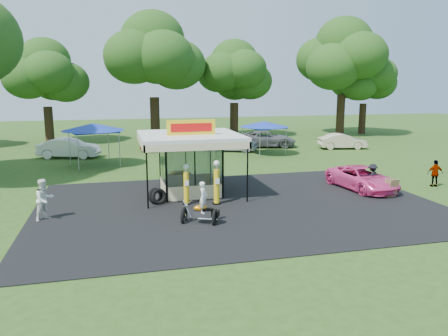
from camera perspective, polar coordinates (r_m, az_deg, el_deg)
The scene contains 25 objects.
ground at distance 20.42m, azimuth 3.60°, elevation -6.38°, with size 120.00×120.00×0.00m, color #2B4A17.
asphalt_apron at distance 22.25m, azimuth 2.03°, elevation -4.85°, with size 20.00×14.00×0.04m, color black.
gas_station_kiosk at distance 24.27m, azimuth -4.46°, elevation 0.73°, with size 5.40×5.40×4.18m.
gas_pump_left at distance 22.16m, azimuth -4.95°, elevation -2.28°, with size 0.40×0.40×2.12m.
gas_pump_right at distance 22.11m, azimuth -0.98°, elevation -2.05°, with size 0.43×0.43×2.29m.
motorcycle at distance 19.19m, azimuth -2.90°, elevation -5.11°, with size 1.74×1.35×1.98m.
spare_tires at distance 22.59m, azimuth -8.72°, elevation -3.66°, with size 1.09×0.89×0.88m.
a_frame_sign at distance 25.28m, azimuth 21.05°, elevation -2.48°, with size 0.60×0.57×1.04m.
kiosk_car at distance 26.65m, azimuth -5.22°, elevation -1.21°, with size 1.13×2.82×0.96m, color yellow.
pink_sedan at distance 26.60m, azimuth 17.61°, elevation -1.29°, with size 2.24×4.85×1.35m, color #F94393.
spectator_west at distance 21.26m, azimuth -22.41°, elevation -3.84°, with size 0.93×0.72×1.90m, color white.
spectator_east_a at distance 26.72m, azimuth 18.81°, elevation -1.11°, with size 0.99×0.57×1.53m, color black.
spectator_east_b at distance 28.94m, azimuth 25.87°, elevation -0.64°, with size 0.95×0.39×1.62m, color gray.
bg_car_a at distance 38.50m, azimuth -19.60°, elevation 2.47°, with size 1.74×5.00×1.65m, color silver.
bg_car_b at distance 40.41m, azimuth -7.79°, elevation 3.13°, with size 1.81×4.44×1.29m, color red.
bg_car_c at distance 39.95m, azimuth 0.85°, elevation 3.44°, with size 2.03×5.03×1.71m, color silver.
bg_car_d at distance 42.76m, azimuth 5.53°, elevation 3.80°, with size 2.63×5.69×1.58m, color slate.
bg_car_e at distance 42.85m, azimuth 15.19°, elevation 3.40°, with size 1.54×4.42×1.46m, color beige.
tent_west at distance 33.93m, azimuth -16.74°, elevation 5.11°, with size 4.57×4.57×3.20m.
tent_east at distance 37.87m, azimuth 5.27°, elevation 5.70°, with size 4.17×4.17×2.91m.
oak_far_b at distance 48.52m, azimuth -22.29°, elevation 10.82°, with size 8.73×8.73×10.41m.
oak_far_c at distance 47.36m, azimuth -9.22°, elevation 13.61°, with size 11.22×11.22×13.22m.
oak_far_d at distance 50.98m, azimuth 1.35°, elevation 11.87°, with size 9.08×9.08×10.81m.
oak_far_e at distance 54.21m, azimuth 15.29°, elevation 13.20°, with size 11.27×11.27×13.41m.
oak_far_f at distance 56.41m, azimuth 17.88°, elevation 10.81°, with size 8.34×8.34×10.05m.
Camera 1 is at (-5.98, -18.56, 6.07)m, focal length 35.00 mm.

